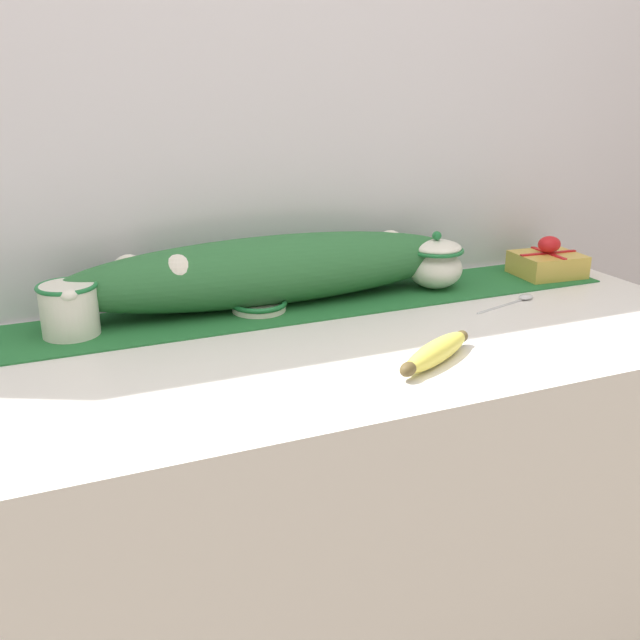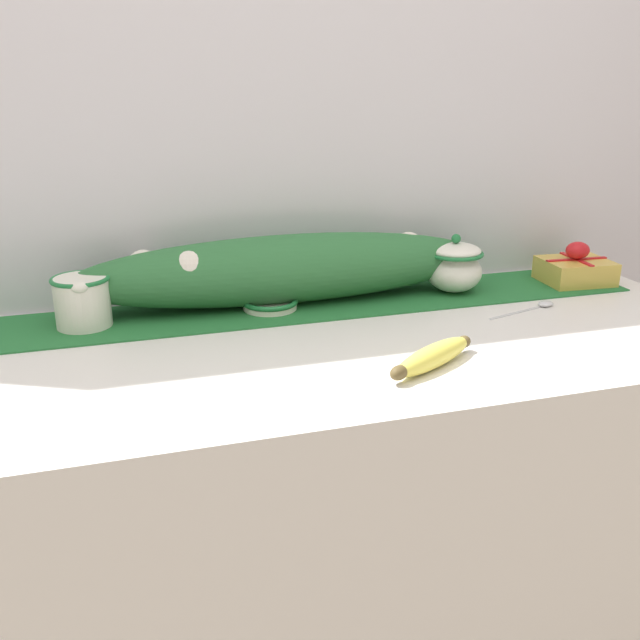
{
  "view_description": "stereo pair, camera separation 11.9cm",
  "coord_description": "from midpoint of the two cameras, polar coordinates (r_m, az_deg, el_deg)",
  "views": [
    {
      "loc": [
        -0.45,
        -1.07,
        1.37
      ],
      "look_at": [
        -0.01,
        -0.03,
        0.98
      ],
      "focal_mm": 40.0,
      "sensor_mm": 36.0,
      "label": 1
    },
    {
      "loc": [
        -0.34,
        -1.11,
        1.37
      ],
      "look_at": [
        -0.01,
        -0.03,
        0.98
      ],
      "focal_mm": 40.0,
      "sensor_mm": 36.0,
      "label": 2
    }
  ],
  "objects": [
    {
      "name": "back_wall",
      "position": [
        1.48,
        -1.47,
        12.44
      ],
      "size": [
        2.38,
        0.04,
        2.4
      ],
      "primitive_type": "cube",
      "color": "silver",
      "rests_on": "ground_plane"
    },
    {
      "name": "spoon",
      "position": [
        1.5,
        19.46,
        1.08
      ],
      "size": [
        0.17,
        0.06,
        0.01
      ],
      "rotation": [
        0.0,
        0.0,
        0.28
      ],
      "color": "silver",
      "rests_on": "countertop"
    },
    {
      "name": "table_runner",
      "position": [
        1.42,
        0.06,
        1.0
      ],
      "size": [
        1.45,
        0.2,
        0.0
      ],
      "primitive_type": "cube",
      "color": "#236B33",
      "rests_on": "countertop"
    },
    {
      "name": "sugar_bowl",
      "position": [
        1.54,
        12.91,
        4.21
      ],
      "size": [
        0.12,
        0.12,
        0.12
      ],
      "color": "white",
      "rests_on": "countertop"
    },
    {
      "name": "small_dish",
      "position": [
        1.4,
        -1.59,
        1.27
      ],
      "size": [
        0.11,
        0.11,
        0.02
      ],
      "color": "white",
      "rests_on": "countertop"
    },
    {
      "name": "gift_box",
      "position": [
        1.69,
        21.69,
        3.79
      ],
      "size": [
        0.15,
        0.13,
        0.09
      ],
      "rotation": [
        0.0,
        0.0,
        -0.07
      ],
      "color": "gold",
      "rests_on": "countertop"
    },
    {
      "name": "cream_pitcher",
      "position": [
        1.34,
        -16.12,
        1.56
      ],
      "size": [
        0.11,
        0.12,
        0.1
      ],
      "color": "white",
      "rests_on": "countertop"
    },
    {
      "name": "poinsettia_garland",
      "position": [
        1.42,
        -0.32,
        4.15
      ],
      "size": [
        0.85,
        0.15,
        0.14
      ],
      "color": "#2D6B38",
      "rests_on": "countertop"
    },
    {
      "name": "banana",
      "position": [
        1.15,
        11.96,
        -2.95
      ],
      "size": [
        0.19,
        0.13,
        0.04
      ],
      "rotation": [
        0.0,
        0.0,
        0.52
      ],
      "color": "#DBCC4C",
      "rests_on": "countertop"
    },
    {
      "name": "countertop",
      "position": [
        1.47,
        2.48,
        -19.0
      ],
      "size": [
        1.58,
        0.62,
        0.93
      ],
      "primitive_type": "cube",
      "color": "silver",
      "rests_on": "ground_plane"
    }
  ]
}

